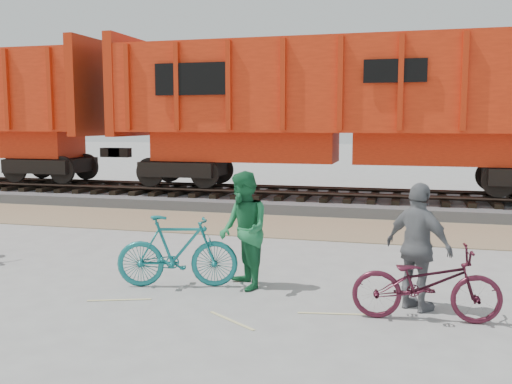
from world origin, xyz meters
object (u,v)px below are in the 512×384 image
at_px(bicycle_teal, 177,251).
at_px(person_man, 244,230).
at_px(hopper_car_center, 346,106).
at_px(bicycle_maroon, 426,283).
at_px(person_woman, 419,247).

height_order(bicycle_teal, person_man, person_man).
distance_m(hopper_car_center, bicycle_maroon, 10.08).
xyz_separation_m(bicycle_maroon, person_woman, (-0.10, 0.40, 0.38)).
height_order(bicycle_maroon, person_woman, person_woman).
height_order(hopper_car_center, bicycle_maroon, hopper_car_center).
bearing_deg(person_man, bicycle_maroon, 38.71).
distance_m(bicycle_maroon, person_man, 2.79).
relative_size(bicycle_maroon, person_woman, 1.07).
distance_m(bicycle_teal, bicycle_maroon, 3.69).
distance_m(hopper_car_center, person_man, 9.02).
height_order(bicycle_teal, person_woman, person_woman).
height_order(bicycle_teal, bicycle_maroon, bicycle_teal).
distance_m(person_man, person_woman, 2.57).
xyz_separation_m(hopper_car_center, bicycle_maroon, (2.08, -9.53, -2.52)).
distance_m(hopper_car_center, person_woman, 9.59).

